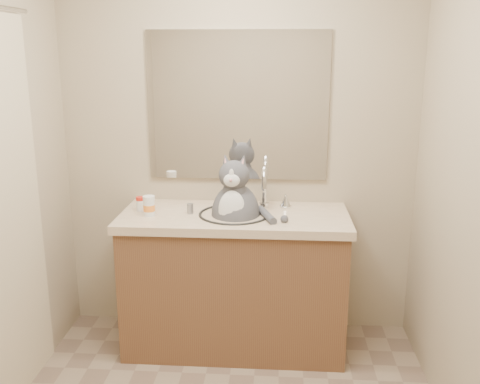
# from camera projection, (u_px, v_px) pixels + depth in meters

# --- Properties ---
(room) EXTENTS (2.22, 2.52, 2.42)m
(room) POSITION_uv_depth(u_px,v_px,m) (214.00, 200.00, 2.12)
(room) COLOR gray
(room) RESTS_ON ground
(vanity) EXTENTS (1.34, 0.59, 1.12)m
(vanity) POSITION_uv_depth(u_px,v_px,m) (235.00, 278.00, 3.24)
(vanity) COLOR brown
(vanity) RESTS_ON ground
(mirror) EXTENTS (1.10, 0.02, 0.90)m
(mirror) POSITION_uv_depth(u_px,v_px,m) (238.00, 106.00, 3.25)
(mirror) COLOR white
(mirror) RESTS_ON room
(cat) EXTENTS (0.40, 0.36, 0.57)m
(cat) POSITION_uv_depth(u_px,v_px,m) (236.00, 211.00, 3.11)
(cat) COLOR #4D4D53
(cat) RESTS_ON vanity
(pill_bottle_redcap) EXTENTS (0.05, 0.05, 0.09)m
(pill_bottle_redcap) POSITION_uv_depth(u_px,v_px,m) (140.00, 204.00, 3.18)
(pill_bottle_redcap) COLOR white
(pill_bottle_redcap) RESTS_ON vanity
(pill_bottle_orange) EXTENTS (0.08, 0.08, 0.12)m
(pill_bottle_orange) POSITION_uv_depth(u_px,v_px,m) (149.00, 206.00, 3.09)
(pill_bottle_orange) COLOR white
(pill_bottle_orange) RESTS_ON vanity
(grey_canister) EXTENTS (0.05, 0.05, 0.06)m
(grey_canister) POSITION_uv_depth(u_px,v_px,m) (190.00, 209.00, 3.13)
(grey_canister) COLOR gray
(grey_canister) RESTS_ON vanity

